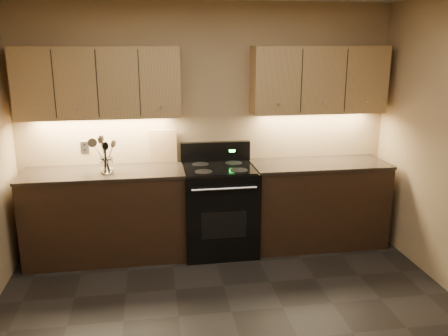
# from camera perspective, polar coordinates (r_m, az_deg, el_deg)

# --- Properties ---
(wall_back) EXTENTS (4.00, 0.04, 2.60)m
(wall_back) POSITION_cam_1_polar(r_m,az_deg,el_deg) (5.14, -2.00, 4.97)
(wall_back) COLOR tan
(wall_back) RESTS_ON ground
(counter_left) EXTENTS (1.62, 0.62, 0.93)m
(counter_left) POSITION_cam_1_polar(r_m,az_deg,el_deg) (5.06, -14.01, -5.46)
(counter_left) COLOR black
(counter_left) RESTS_ON ground
(counter_right) EXTENTS (1.46, 0.62, 0.93)m
(counter_right) POSITION_cam_1_polar(r_m,az_deg,el_deg) (5.35, 11.17, -4.18)
(counter_right) COLOR black
(counter_right) RESTS_ON ground
(stove) EXTENTS (0.76, 0.68, 1.14)m
(stove) POSITION_cam_1_polar(r_m,az_deg,el_deg) (5.06, -0.57, -4.83)
(stove) COLOR black
(stove) RESTS_ON ground
(upper_cab_left) EXTENTS (1.60, 0.30, 0.70)m
(upper_cab_left) POSITION_cam_1_polar(r_m,az_deg,el_deg) (4.92, -14.86, 9.90)
(upper_cab_left) COLOR tan
(upper_cab_left) RESTS_ON wall_back
(upper_cab_right) EXTENTS (1.44, 0.30, 0.70)m
(upper_cab_right) POSITION_cam_1_polar(r_m,az_deg,el_deg) (5.21, 11.36, 10.36)
(upper_cab_right) COLOR tan
(upper_cab_right) RESTS_ON wall_back
(outlet_plate) EXTENTS (0.08, 0.01, 0.12)m
(outlet_plate) POSITION_cam_1_polar(r_m,az_deg,el_deg) (5.18, -16.40, 2.41)
(outlet_plate) COLOR #B2B5BA
(outlet_plate) RESTS_ON wall_back
(utensil_crock) EXTENTS (0.13, 0.13, 0.16)m
(utensil_crock) POSITION_cam_1_polar(r_m,az_deg,el_deg) (4.83, -13.90, 0.22)
(utensil_crock) COLOR white
(utensil_crock) RESTS_ON counter_left
(cutting_board) EXTENTS (0.29, 0.09, 0.36)m
(cutting_board) POSITION_cam_1_polar(r_m,az_deg,el_deg) (5.12, -7.29, 2.65)
(cutting_board) COLOR tan
(cutting_board) RESTS_ON counter_left
(wooden_spoon) EXTENTS (0.18, 0.15, 0.33)m
(wooden_spoon) POSITION_cam_1_polar(r_m,az_deg,el_deg) (4.80, -14.36, 1.43)
(wooden_spoon) COLOR tan
(wooden_spoon) RESTS_ON utensil_crock
(black_spoon) EXTENTS (0.08, 0.13, 0.32)m
(black_spoon) POSITION_cam_1_polar(r_m,az_deg,el_deg) (4.82, -14.14, 1.40)
(black_spoon) COLOR black
(black_spoon) RESTS_ON utensil_crock
(black_turner) EXTENTS (0.16, 0.20, 0.39)m
(black_turner) POSITION_cam_1_polar(r_m,az_deg,el_deg) (4.77, -13.81, 1.71)
(black_turner) COLOR black
(black_turner) RESTS_ON utensil_crock
(steel_spatula) EXTENTS (0.16, 0.10, 0.38)m
(steel_spatula) POSITION_cam_1_polar(r_m,az_deg,el_deg) (4.80, -13.81, 1.68)
(steel_spatula) COLOR silver
(steel_spatula) RESTS_ON utensil_crock
(steel_skimmer) EXTENTS (0.26, 0.10, 0.36)m
(steel_skimmer) POSITION_cam_1_polar(r_m,az_deg,el_deg) (4.79, -13.53, 1.68)
(steel_skimmer) COLOR silver
(steel_skimmer) RESTS_ON utensil_crock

